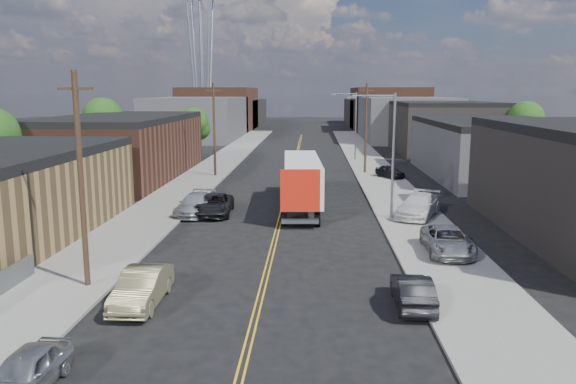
# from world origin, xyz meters

# --- Properties ---
(ground) EXTENTS (260.00, 260.00, 0.00)m
(ground) POSITION_xyz_m (0.00, 60.00, 0.00)
(ground) COLOR black
(ground) RESTS_ON ground
(centerline) EXTENTS (0.32, 120.00, 0.01)m
(centerline) POSITION_xyz_m (0.00, 45.00, 0.01)
(centerline) COLOR gold
(centerline) RESTS_ON ground
(sidewalk_left) EXTENTS (5.00, 140.00, 0.15)m
(sidewalk_left) POSITION_xyz_m (-9.50, 45.00, 0.07)
(sidewalk_left) COLOR slate
(sidewalk_left) RESTS_ON ground
(sidewalk_right) EXTENTS (5.00, 140.00, 0.15)m
(sidewalk_right) POSITION_xyz_m (9.50, 45.00, 0.07)
(sidewalk_right) COLOR slate
(sidewalk_right) RESTS_ON ground
(warehouse_brown) EXTENTS (12.00, 26.00, 6.60)m
(warehouse_brown) POSITION_xyz_m (-18.00, 44.00, 3.30)
(warehouse_brown) COLOR #47281C
(warehouse_brown) RESTS_ON ground
(industrial_right_b) EXTENTS (14.00, 24.00, 6.10)m
(industrial_right_b) POSITION_xyz_m (22.00, 46.00, 3.05)
(industrial_right_b) COLOR #363639
(industrial_right_b) RESTS_ON ground
(industrial_right_c) EXTENTS (14.00, 22.00, 7.60)m
(industrial_right_c) POSITION_xyz_m (22.00, 72.00, 3.80)
(industrial_right_c) COLOR black
(industrial_right_c) RESTS_ON ground
(skyline_left_a) EXTENTS (16.00, 30.00, 8.00)m
(skyline_left_a) POSITION_xyz_m (-20.00, 95.00, 4.00)
(skyline_left_a) COLOR #363639
(skyline_left_a) RESTS_ON ground
(skyline_right_a) EXTENTS (16.00, 30.00, 8.00)m
(skyline_right_a) POSITION_xyz_m (20.00, 95.00, 4.00)
(skyline_right_a) COLOR #363639
(skyline_right_a) RESTS_ON ground
(skyline_left_b) EXTENTS (16.00, 26.00, 10.00)m
(skyline_left_b) POSITION_xyz_m (-20.00, 120.00, 5.00)
(skyline_left_b) COLOR #47281C
(skyline_left_b) RESTS_ON ground
(skyline_right_b) EXTENTS (16.00, 26.00, 10.00)m
(skyline_right_b) POSITION_xyz_m (20.00, 120.00, 5.00)
(skyline_right_b) COLOR #47281C
(skyline_right_b) RESTS_ON ground
(skyline_left_c) EXTENTS (16.00, 40.00, 7.00)m
(skyline_left_c) POSITION_xyz_m (-20.00, 140.00, 3.50)
(skyline_left_c) COLOR black
(skyline_left_c) RESTS_ON ground
(skyline_right_c) EXTENTS (16.00, 40.00, 7.00)m
(skyline_right_c) POSITION_xyz_m (20.00, 140.00, 3.50)
(skyline_right_c) COLOR black
(skyline_right_c) RESTS_ON ground
(streetlight_near) EXTENTS (3.39, 0.25, 9.00)m
(streetlight_near) POSITION_xyz_m (7.60, 25.00, 5.33)
(streetlight_near) COLOR gray
(streetlight_near) RESTS_ON ground
(streetlight_far) EXTENTS (3.39, 0.25, 9.00)m
(streetlight_far) POSITION_xyz_m (7.60, 60.00, 5.33)
(streetlight_far) COLOR gray
(streetlight_far) RESTS_ON ground
(utility_pole_left_near) EXTENTS (1.60, 0.26, 10.00)m
(utility_pole_left_near) POSITION_xyz_m (-8.20, 10.00, 5.14)
(utility_pole_left_near) COLOR black
(utility_pole_left_near) RESTS_ON ground
(utility_pole_left_far) EXTENTS (1.60, 0.26, 10.00)m
(utility_pole_left_far) POSITION_xyz_m (-8.20, 45.00, 5.14)
(utility_pole_left_far) COLOR black
(utility_pole_left_far) RESTS_ON ground
(utility_pole_right) EXTENTS (1.60, 0.26, 10.00)m
(utility_pole_right) POSITION_xyz_m (8.20, 48.00, 5.14)
(utility_pole_right) COLOR black
(utility_pole_right) RESTS_ON ground
(tree_left_mid) EXTENTS (5.10, 5.04, 8.37)m
(tree_left_mid) POSITION_xyz_m (-23.94, 55.00, 5.48)
(tree_left_mid) COLOR black
(tree_left_mid) RESTS_ON ground
(tree_left_far) EXTENTS (4.35, 4.20, 6.97)m
(tree_left_far) POSITION_xyz_m (-13.94, 62.00, 4.57)
(tree_left_far) COLOR black
(tree_left_far) RESTS_ON ground
(tree_right_far) EXTENTS (4.85, 4.76, 7.91)m
(tree_right_far) POSITION_xyz_m (30.06, 60.00, 5.18)
(tree_right_far) COLOR black
(tree_right_far) RESTS_ON ground
(semi_truck) EXTENTS (3.20, 15.55, 4.04)m
(semi_truck) POSITION_xyz_m (1.50, 29.40, 2.30)
(semi_truck) COLOR silver
(semi_truck) RESTS_ON ground
(car_left_a) EXTENTS (1.78, 3.96, 1.32)m
(car_left_a) POSITION_xyz_m (-6.40, 0.79, 0.66)
(car_left_a) COLOR #999D9E
(car_left_a) RESTS_ON ground
(car_left_b) EXTENTS (1.66, 4.75, 1.56)m
(car_left_b) POSITION_xyz_m (-5.00, 8.00, 0.78)
(car_left_b) COLOR #78714E
(car_left_b) RESTS_ON ground
(car_left_c) EXTENTS (2.78, 5.63, 1.53)m
(car_left_c) POSITION_xyz_m (-5.00, 26.00, 0.77)
(car_left_c) COLOR black
(car_left_c) RESTS_ON ground
(car_left_d) EXTENTS (2.63, 5.53, 1.56)m
(car_left_d) POSITION_xyz_m (-6.40, 26.00, 0.78)
(car_left_d) COLOR #B4B7B9
(car_left_d) RESTS_ON ground
(car_right_oncoming) EXTENTS (1.55, 4.24, 1.39)m
(car_right_oncoming) POSITION_xyz_m (6.60, 8.27, 0.69)
(car_right_oncoming) COLOR black
(car_right_oncoming) RESTS_ON ground
(car_right_lot_a) EXTENTS (2.56, 5.28, 1.45)m
(car_right_lot_a) POSITION_xyz_m (9.88, 16.00, 0.87)
(car_right_lot_a) COLOR #96999B
(car_right_lot_a) RESTS_ON sidewalk_right
(car_right_lot_b) EXTENTS (4.39, 6.06, 1.63)m
(car_right_lot_b) POSITION_xyz_m (9.99, 25.35, 0.97)
(car_right_lot_b) COLOR silver
(car_right_lot_b) RESTS_ON sidewalk_right
(car_right_lot_c) EXTENTS (3.15, 4.08, 1.30)m
(car_right_lot_c) POSITION_xyz_m (10.49, 44.19, 0.80)
(car_right_lot_c) COLOR black
(car_right_lot_c) RESTS_ON sidewalk_right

